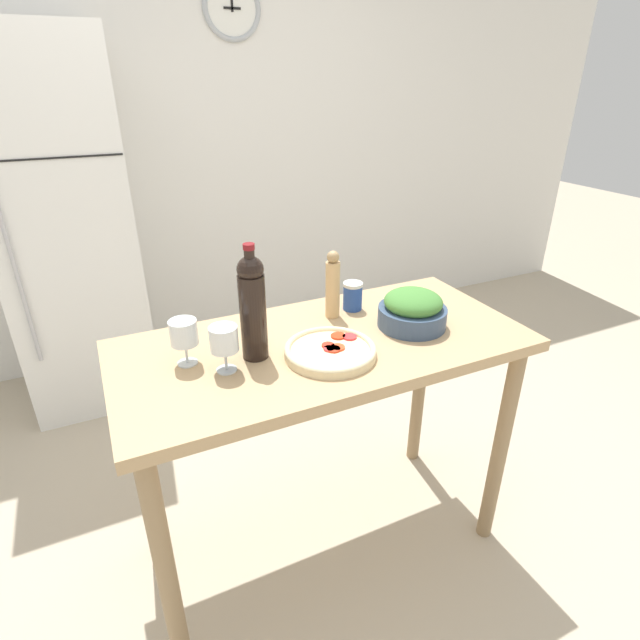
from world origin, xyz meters
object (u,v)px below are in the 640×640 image
at_px(wine_glass_near, 224,341).
at_px(homemade_pizza, 330,351).
at_px(wine_glass_far, 184,335).
at_px(wine_bottle, 253,306).
at_px(salt_canister, 353,296).
at_px(pepper_mill, 333,286).
at_px(salad_bowl, 413,310).
at_px(refrigerator, 66,234).

distance_m(wine_glass_near, homemade_pizza, 0.32).
relative_size(wine_glass_near, wine_glass_far, 1.00).
height_order(wine_bottle, homemade_pizza, wine_bottle).
distance_m(wine_glass_far, salt_canister, 0.64).
height_order(pepper_mill, salad_bowl, pepper_mill).
xyz_separation_m(wine_glass_near, homemade_pizza, (0.31, -0.05, -0.08)).
relative_size(refrigerator, wine_bottle, 5.30).
bearing_deg(salt_canister, homemade_pizza, -129.78).
distance_m(wine_glass_far, pepper_mill, 0.54).
relative_size(wine_bottle, wine_glass_near, 2.52).
height_order(homemade_pizza, salt_canister, salt_canister).
height_order(wine_bottle, salad_bowl, wine_bottle).
height_order(refrigerator, wine_bottle, refrigerator).
xyz_separation_m(refrigerator, salt_canister, (0.93, -1.36, 0.02)).
bearing_deg(salad_bowl, wine_glass_far, 173.95).
bearing_deg(salt_canister, wine_glass_far, -168.44).
bearing_deg(wine_glass_near, salt_canister, 22.06).
height_order(refrigerator, wine_glass_near, refrigerator).
bearing_deg(wine_glass_near, pepper_mill, 23.76).
distance_m(wine_bottle, homemade_pizza, 0.27).
bearing_deg(wine_bottle, wine_glass_near, -160.12).
bearing_deg(wine_glass_far, homemade_pizza, -18.90).
relative_size(wine_bottle, pepper_mill, 1.47).
bearing_deg(wine_glass_far, refrigerator, 101.45).
distance_m(wine_bottle, salt_canister, 0.48).
relative_size(wine_bottle, homemade_pizza, 1.26).
bearing_deg(homemade_pizza, salt_canister, 50.22).
distance_m(pepper_mill, salt_canister, 0.12).
height_order(wine_glass_near, pepper_mill, pepper_mill).
height_order(wine_glass_far, salad_bowl, wine_glass_far).
height_order(wine_bottle, wine_glass_near, wine_bottle).
bearing_deg(wine_glass_far, pepper_mill, 11.22).
distance_m(wine_bottle, salad_bowl, 0.56).
xyz_separation_m(wine_bottle, salad_bowl, (0.54, -0.03, -0.11)).
bearing_deg(homemade_pizza, salad_bowl, 10.03).
relative_size(salad_bowl, homemade_pizza, 0.82).
relative_size(pepper_mill, homemade_pizza, 0.86).
bearing_deg(pepper_mill, wine_glass_near, -156.24).
xyz_separation_m(pepper_mill, homemade_pizza, (-0.13, -0.24, -0.10)).
distance_m(refrigerator, homemade_pizza, 1.77).
xyz_separation_m(pepper_mill, salt_canister, (0.09, 0.02, -0.06)).
relative_size(wine_glass_near, homemade_pizza, 0.50).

